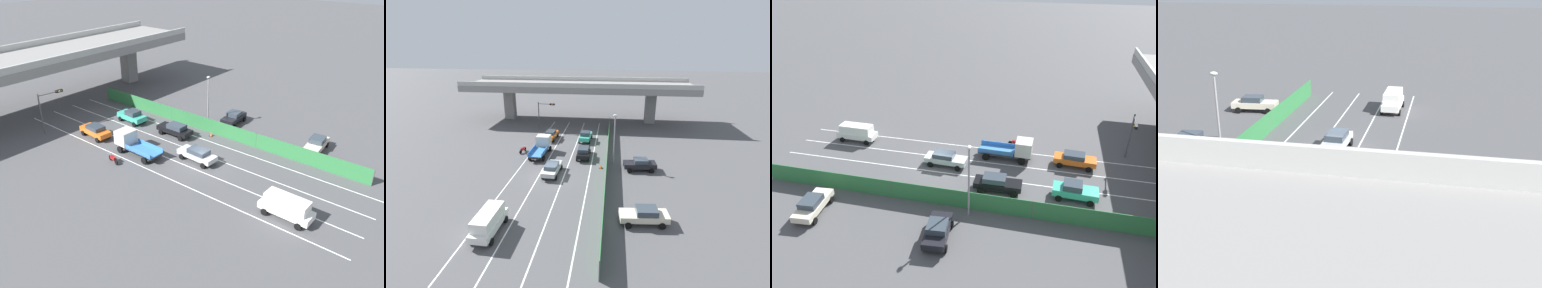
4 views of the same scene
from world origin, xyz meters
TOP-DOWN VIEW (x-y plane):
  - ground_plane at (0.00, 0.00)m, footprint 300.00×300.00m
  - lane_line_left_edge at (-4.80, 4.10)m, footprint 0.14×44.20m
  - lane_line_mid_left at (-1.60, 4.10)m, footprint 0.14×44.20m
  - lane_line_mid_right at (1.60, 4.10)m, footprint 0.14×44.20m
  - lane_line_right_edge at (4.80, 4.10)m, footprint 0.14×44.20m
  - green_fence at (6.96, 4.10)m, footprint 0.10×40.30m
  - car_sedan_silver at (0.00, 0.80)m, footprint 2.08×4.68m
  - car_taxi_teal at (2.98, 14.48)m, footprint 2.17×4.31m
  - car_van_white at (-3.10, -11.60)m, footprint 2.05×4.82m
  - car_taxi_orange at (-3.15, 14.64)m, footprint 2.14×4.57m
  - car_sedan_black at (3.42, 7.07)m, footprint 2.02×4.72m
  - flatbed_truck_blue at (-3.10, 8.08)m, footprint 2.45×6.03m
  - motorcycle at (-6.15, 7.86)m, footprint 0.68×1.92m
  - parked_sedan_cream at (10.80, -8.51)m, footprint 4.68×2.32m
  - parked_sedan_dark at (11.35, 3.45)m, footprint 4.38×2.37m
  - traffic_light at (-5.61, 20.35)m, footprint 3.37×0.69m
  - street_lamp at (7.84, 5.24)m, footprint 0.60×0.36m
  - traffic_cone at (6.20, 3.40)m, footprint 0.47×0.47m

SIDE VIEW (x-z plane):
  - ground_plane at x=0.00m, z-range 0.00..0.00m
  - lane_line_left_edge at x=-4.80m, z-range 0.00..0.01m
  - lane_line_mid_left at x=-1.60m, z-range 0.00..0.01m
  - lane_line_mid_right at x=1.60m, z-range 0.00..0.01m
  - lane_line_right_edge at x=4.80m, z-range 0.00..0.01m
  - traffic_cone at x=6.20m, z-range -0.02..0.54m
  - motorcycle at x=-6.15m, z-range -0.01..0.93m
  - car_sedan_silver at x=0.00m, z-range 0.10..1.65m
  - car_taxi_orange at x=-3.15m, z-range 0.11..1.68m
  - parked_sedan_cream at x=10.80m, z-range 0.08..1.70m
  - parked_sedan_dark at x=11.35m, z-range 0.08..1.71m
  - car_sedan_black at x=3.42m, z-range 0.09..1.71m
  - car_taxi_teal at x=2.98m, z-range 0.07..1.79m
  - green_fence at x=6.96m, z-range 0.00..1.87m
  - car_van_white at x=-3.10m, z-range 0.15..2.26m
  - flatbed_truck_blue at x=-3.10m, z-range 0.04..2.53m
  - traffic_light at x=-5.61m, z-range 1.13..6.52m
  - street_lamp at x=7.84m, z-range 0.76..7.86m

